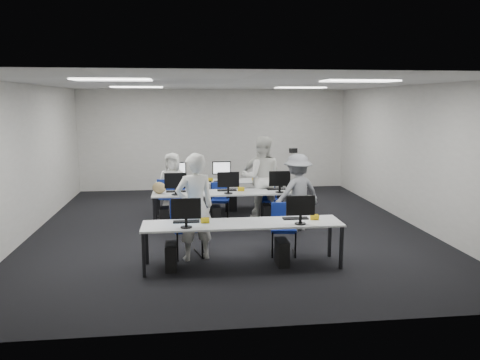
{
  "coord_description": "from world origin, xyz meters",
  "views": [
    {
      "loc": [
        -0.91,
        -9.62,
        2.66
      ],
      "look_at": [
        0.26,
        0.11,
        1.0
      ],
      "focal_mm": 35.0,
      "sensor_mm": 36.0,
      "label": 1
    }
  ],
  "objects": [
    {
      "name": "desk_back",
      "position": [
        0.0,
        1.6,
        0.68
      ],
      "size": [
        3.2,
        0.7,
        0.73
      ],
      "color": "#B4B7B9",
      "rests_on": "ground"
    },
    {
      "name": "ceiling_panels",
      "position": [
        0.0,
        0.0,
        2.98
      ],
      "size": [
        5.2,
        4.6,
        0.02
      ],
      "color": "white",
      "rests_on": "room"
    },
    {
      "name": "equipment_back",
      "position": [
        0.19,
        1.62,
        0.36
      ],
      "size": [
        2.91,
        0.41,
        1.19
      ],
      "color": "white",
      "rests_on": "desk_back"
    },
    {
      "name": "chair_6",
      "position": [
        -0.12,
        1.06,
        0.26
      ],
      "size": [
        0.41,
        0.45,
        0.82
      ],
      "rotation": [
        0.0,
        0.0,
        -0.02
      ],
      "color": "navy",
      "rests_on": "ground"
    },
    {
      "name": "student_1",
      "position": [
        0.83,
        0.74,
        0.94
      ],
      "size": [
        0.98,
        0.8,
        1.88
      ],
      "primitive_type": "imported",
      "rotation": [
        0.0,
        0.0,
        3.04
      ],
      "color": "silver",
      "rests_on": "ground"
    },
    {
      "name": "equipment_mid",
      "position": [
        -0.19,
        0.18,
        0.36
      ],
      "size": [
        2.91,
        0.41,
        1.19
      ],
      "color": "white",
      "rests_on": "desk_mid"
    },
    {
      "name": "chair_5",
      "position": [
        -1.27,
        1.1,
        0.28
      ],
      "size": [
        0.58,
        0.6,
        0.9
      ],
      "rotation": [
        0.0,
        0.0,
        -0.34
      ],
      "color": "navy",
      "rests_on": "ground"
    },
    {
      "name": "room",
      "position": [
        0.0,
        0.0,
        1.5
      ],
      "size": [
        9.0,
        9.02,
        3.0
      ],
      "color": "black",
      "rests_on": "ground"
    },
    {
      "name": "photographer",
      "position": [
        1.39,
        -0.4,
        0.8
      ],
      "size": [
        1.17,
        0.91,
        1.6
      ],
      "primitive_type": "imported",
      "rotation": [
        0.0,
        0.0,
        3.49
      ],
      "color": "gray",
      "rests_on": "ground"
    },
    {
      "name": "student_0",
      "position": [
        -0.75,
        -1.95,
        0.91
      ],
      "size": [
        0.76,
        0.61,
        1.82
      ],
      "primitive_type": "imported",
      "rotation": [
        0.0,
        0.0,
        3.43
      ],
      "color": "silver",
      "rests_on": "ground"
    },
    {
      "name": "dslr_camera",
      "position": [
        1.33,
        -0.23,
        1.65
      ],
      "size": [
        0.19,
        0.22,
        0.1
      ],
      "primitive_type": "cube",
      "rotation": [
        0.0,
        0.0,
        3.49
      ],
      "color": "black",
      "rests_on": "photographer"
    },
    {
      "name": "chair_3",
      "position": [
        -0.11,
        0.82,
        0.26
      ],
      "size": [
        0.46,
        0.49,
        0.81
      ],
      "rotation": [
        0.0,
        0.0,
        -0.17
      ],
      "color": "navy",
      "rests_on": "ground"
    },
    {
      "name": "handbag",
      "position": [
        -1.45,
        0.19,
        0.85
      ],
      "size": [
        0.35,
        0.28,
        0.25
      ],
      "primitive_type": "ellipsoid",
      "rotation": [
        0.0,
        0.0,
        -0.35
      ],
      "color": "tan",
      "rests_on": "desk_mid"
    },
    {
      "name": "chair_0",
      "position": [
        -0.91,
        -1.74,
        0.31
      ],
      "size": [
        0.59,
        0.62,
        0.97
      ],
      "rotation": [
        0.0,
        0.0,
        0.25
      ],
      "color": "navy",
      "rests_on": "ground"
    },
    {
      "name": "desk_mid",
      "position": [
        0.0,
        0.2,
        0.68
      ],
      "size": [
        3.2,
        0.7,
        0.73
      ],
      "color": "#B4B7B9",
      "rests_on": "ground"
    },
    {
      "name": "chair_7",
      "position": [
        0.99,
        0.94,
        0.3
      ],
      "size": [
        0.6,
        0.62,
        0.95
      ],
      "rotation": [
        0.0,
        0.0,
        -0.31
      ],
      "color": "navy",
      "rests_on": "ground"
    },
    {
      "name": "desk_front",
      "position": [
        0.0,
        -2.4,
        0.68
      ],
      "size": [
        3.2,
        0.7,
        0.73
      ],
      "color": "#B4B7B9",
      "rests_on": "ground"
    },
    {
      "name": "chair_1",
      "position": [
        0.78,
        -1.86,
        0.28
      ],
      "size": [
        0.49,
        0.53,
        0.89
      ],
      "rotation": [
        0.0,
        0.0,
        -0.14
      ],
      "color": "navy",
      "rests_on": "ground"
    },
    {
      "name": "chair_4",
      "position": [
        0.99,
        0.69,
        0.26
      ],
      "size": [
        0.48,
        0.51,
        0.83
      ],
      "rotation": [
        0.0,
        0.0,
        0.18
      ],
      "color": "navy",
      "rests_on": "ground"
    },
    {
      "name": "equipment_front",
      "position": [
        -0.19,
        -2.42,
        0.36
      ],
      "size": [
        2.51,
        0.41,
        1.19
      ],
      "color": "#0E52B8",
      "rests_on": "desk_front"
    },
    {
      "name": "student_3",
      "position": [
        0.87,
        1.15,
        0.86
      ],
      "size": [
        1.09,
        0.79,
        1.71
      ],
      "primitive_type": "imported",
      "rotation": [
        0.0,
        0.0,
        -0.42
      ],
      "color": "silver",
      "rests_on": "ground"
    },
    {
      "name": "student_2",
      "position": [
        -1.19,
        1.11,
        0.75
      ],
      "size": [
        0.81,
        0.62,
        1.49
      ],
      "primitive_type": "imported",
      "rotation": [
        0.0,
        0.0,
        -0.22
      ],
      "color": "silver",
      "rests_on": "ground"
    },
    {
      "name": "chair_2",
      "position": [
        -0.95,
        0.8,
        0.3
      ],
      "size": [
        0.57,
        0.6,
        0.96
      ],
      "rotation": [
        0.0,
        0.0,
        0.22
      ],
      "color": "navy",
      "rests_on": "ground"
    }
  ]
}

